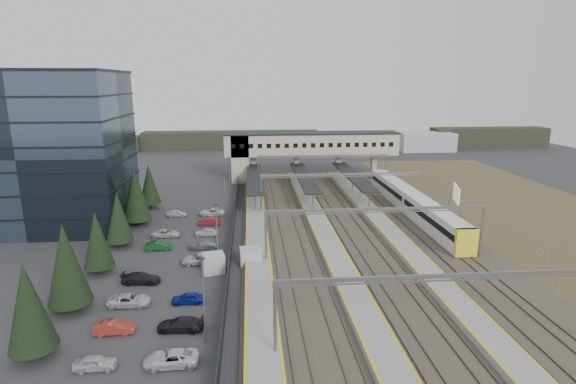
{
  "coord_description": "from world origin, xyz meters",
  "views": [
    {
      "loc": [
        -3.76,
        -60.91,
        22.49
      ],
      "look_at": [
        2.67,
        14.11,
        4.0
      ],
      "focal_mm": 28.0,
      "sensor_mm": 36.0,
      "label": 1
    }
  ],
  "objects": [
    {
      "name": "relay_cabin_far",
      "position": [
        -8.44,
        -9.68,
        1.18
      ],
      "size": [
        2.99,
        2.67,
        2.36
      ],
      "color": "#A8AAAD",
      "rests_on": "ground"
    },
    {
      "name": "gantries",
      "position": [
        12.0,
        3.0,
        6.0
      ],
      "size": [
        28.4,
        62.28,
        7.17
      ],
      "color": "slate",
      "rests_on": "ground"
    },
    {
      "name": "billboard",
      "position": [
        32.0,
        12.14,
        3.31
      ],
      "size": [
        1.77,
        5.66,
        4.95
      ],
      "color": "slate",
      "rests_on": "ground"
    },
    {
      "name": "scrub_east",
      "position": [
        45.0,
        5.0,
        0.03
      ],
      "size": [
        34.0,
        120.0,
        0.06
      ],
      "color": "#40391F",
      "rests_on": "ground"
    },
    {
      "name": "fence",
      "position": [
        -6.5,
        5.0,
        1.0
      ],
      "size": [
        0.08,
        90.0,
        2.0
      ],
      "color": "#26282B",
      "rests_on": "ground"
    },
    {
      "name": "train",
      "position": [
        24.0,
        11.92,
        2.12
      ],
      "size": [
        2.95,
        41.07,
        3.72
      ],
      "color": "silver",
      "rests_on": "ground"
    },
    {
      "name": "car_park",
      "position": [
        -13.06,
        -7.79,
        0.61
      ],
      "size": [
        10.57,
        44.58,
        1.27
      ],
      "color": "#B8B6BC",
      "rests_on": "ground"
    },
    {
      "name": "canopies",
      "position": [
        7.0,
        27.0,
        3.92
      ],
      "size": [
        23.1,
        30.0,
        3.28
      ],
      "color": "black",
      "rests_on": "ground"
    },
    {
      "name": "office_building",
      "position": [
        -36.0,
        12.0,
        12.19
      ],
      "size": [
        24.3,
        18.3,
        24.3
      ],
      "color": "#334254",
      "rests_on": "ground"
    },
    {
      "name": "footbridge",
      "position": [
        7.7,
        42.0,
        7.93
      ],
      "size": [
        40.4,
        6.4,
        11.2
      ],
      "color": "#B1A789",
      "rests_on": "ground"
    },
    {
      "name": "relay_cabin_near",
      "position": [
        -3.92,
        -7.83,
        1.12
      ],
      "size": [
        2.84,
        2.19,
        2.24
      ],
      "color": "#A8AAAD",
      "rests_on": "ground"
    },
    {
      "name": "conifer_row",
      "position": [
        -22.0,
        -3.86,
        4.84
      ],
      "size": [
        4.42,
        49.82,
        9.5
      ],
      "color": "black",
      "rests_on": "ground"
    },
    {
      "name": "lampposts",
      "position": [
        -8.0,
        1.25,
        4.34
      ],
      "size": [
        0.5,
        53.25,
        8.07
      ],
      "color": "slate",
      "rests_on": "ground"
    },
    {
      "name": "rail_corridor",
      "position": [
        9.34,
        5.0,
        0.29
      ],
      "size": [
        34.0,
        90.0,
        0.92
      ],
      "color": "#37322A",
      "rests_on": "ground"
    },
    {
      "name": "ground",
      "position": [
        0.0,
        0.0,
        0.0
      ],
      "size": [
        220.0,
        220.0,
        0.0
      ],
      "primitive_type": "plane",
      "color": "#2B2B2D",
      "rests_on": "ground"
    },
    {
      "name": "treeline_far",
      "position": [
        23.81,
        92.28,
        2.95
      ],
      "size": [
        170.0,
        19.0,
        7.0
      ],
      "color": "black",
      "rests_on": "ground"
    }
  ]
}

